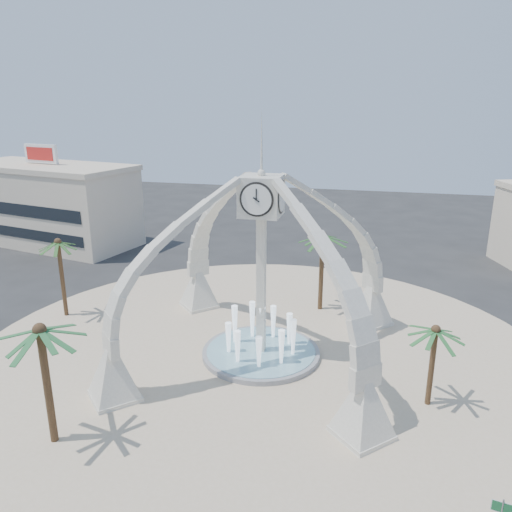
% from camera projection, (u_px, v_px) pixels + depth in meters
% --- Properties ---
extents(ground, '(140.00, 140.00, 0.00)m').
position_uv_depth(ground, '(261.00, 356.00, 34.11)').
color(ground, '#282828').
rests_on(ground, ground).
extents(plaza, '(40.00, 40.00, 0.06)m').
position_uv_depth(plaza, '(261.00, 355.00, 34.10)').
color(plaza, beige).
rests_on(plaza, ground).
extents(clock_tower, '(17.94, 17.94, 16.30)m').
position_uv_depth(clock_tower, '(261.00, 266.00, 32.20)').
color(clock_tower, silver).
rests_on(clock_tower, ground).
extents(fountain, '(8.00, 8.00, 3.62)m').
position_uv_depth(fountain, '(261.00, 352.00, 34.03)').
color(fountain, gray).
rests_on(fountain, ground).
extents(building_nw, '(23.75, 13.73, 11.90)m').
position_uv_depth(building_nw, '(47.00, 204.00, 60.50)').
color(building_nw, beige).
rests_on(building_nw, ground).
extents(palm_east, '(4.15, 4.15, 5.33)m').
position_uv_depth(palm_east, '(436.00, 331.00, 27.24)').
color(palm_east, brown).
rests_on(palm_east, ground).
extents(palm_west, '(4.60, 4.60, 6.89)m').
position_uv_depth(palm_west, '(58.00, 243.00, 38.73)').
color(palm_west, brown).
rests_on(palm_west, ground).
extents(palm_north, '(4.89, 4.89, 7.16)m').
position_uv_depth(palm_north, '(323.00, 237.00, 39.91)').
color(palm_north, brown).
rests_on(palm_north, ground).
extents(palm_south, '(4.34, 4.34, 7.03)m').
position_uv_depth(palm_south, '(40.00, 332.00, 23.70)').
color(palm_south, brown).
rests_on(palm_south, ground).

